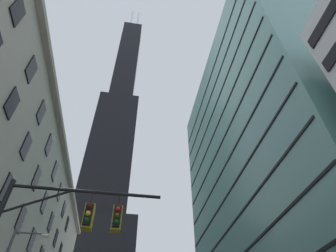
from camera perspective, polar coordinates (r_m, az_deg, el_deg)
name	(u,v)px	position (r m, az deg, el deg)	size (l,w,h in m)	color
dark_skyscraper	(106,183)	(116.71, -12.44, -11.21)	(26.28, 26.28, 212.81)	black
glass_office_midrise	(285,169)	(44.80, 22.59, -8.12)	(18.79, 37.68, 49.77)	slate
traffic_signal_mast	(58,238)	(12.14, -21.43, -20.36)	(6.43, 0.63, 7.66)	black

